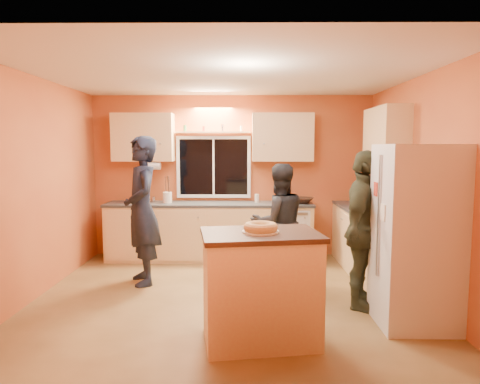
{
  "coord_description": "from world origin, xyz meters",
  "views": [
    {
      "loc": [
        0.19,
        -4.96,
        1.77
      ],
      "look_at": [
        0.14,
        0.4,
        1.21
      ],
      "focal_mm": 32.0,
      "sensor_mm": 36.0,
      "label": 1
    }
  ],
  "objects_px": {
    "person_center": "(279,223)",
    "person_right": "(363,230)",
    "refrigerator": "(416,236)",
    "person_left": "(142,211)",
    "island": "(260,286)"
  },
  "relations": [
    {
      "from": "person_center",
      "to": "person_right",
      "type": "distance_m",
      "value": 1.25
    },
    {
      "from": "refrigerator",
      "to": "person_right",
      "type": "xyz_separation_m",
      "value": [
        -0.39,
        0.45,
        -0.03
      ]
    },
    {
      "from": "refrigerator",
      "to": "person_left",
      "type": "relative_size",
      "value": 0.94
    },
    {
      "from": "refrigerator",
      "to": "person_left",
      "type": "bearing_deg",
      "value": 156.83
    },
    {
      "from": "person_left",
      "to": "person_right",
      "type": "distance_m",
      "value": 2.75
    },
    {
      "from": "refrigerator",
      "to": "person_left",
      "type": "height_order",
      "value": "person_left"
    },
    {
      "from": "refrigerator",
      "to": "person_right",
      "type": "bearing_deg",
      "value": 130.85
    },
    {
      "from": "person_left",
      "to": "person_right",
      "type": "relative_size",
      "value": 1.1
    },
    {
      "from": "island",
      "to": "person_center",
      "type": "relative_size",
      "value": 0.73
    },
    {
      "from": "person_center",
      "to": "person_right",
      "type": "relative_size",
      "value": 0.9
    },
    {
      "from": "person_left",
      "to": "refrigerator",
      "type": "bearing_deg",
      "value": 43.74
    },
    {
      "from": "person_left",
      "to": "person_right",
      "type": "bearing_deg",
      "value": 49.18
    },
    {
      "from": "person_left",
      "to": "person_center",
      "type": "distance_m",
      "value": 1.78
    },
    {
      "from": "refrigerator",
      "to": "island",
      "type": "xyz_separation_m",
      "value": [
        -1.55,
        -0.38,
        -0.39
      ]
    },
    {
      "from": "island",
      "to": "person_left",
      "type": "bearing_deg",
      "value": 122.54
    }
  ]
}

